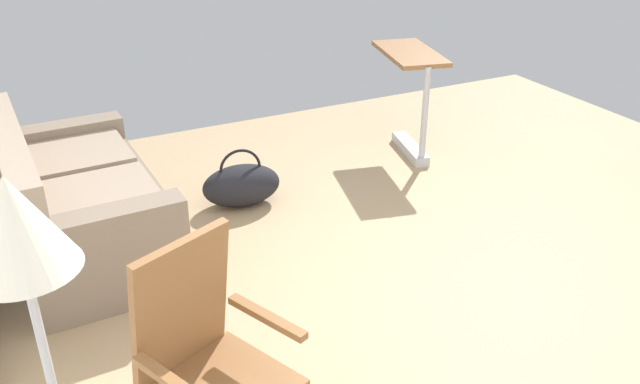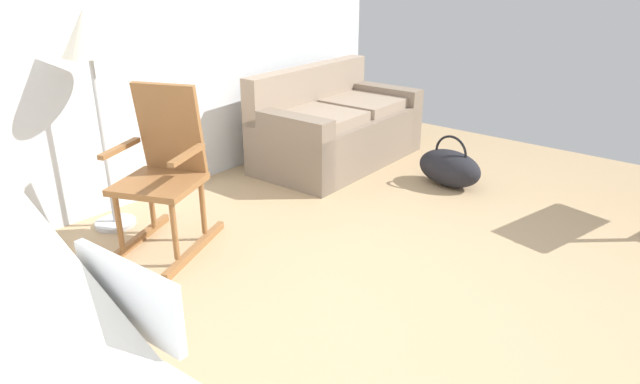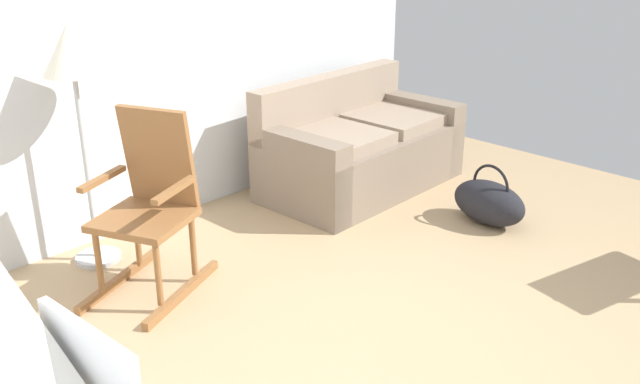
{
  "view_description": "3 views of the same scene",
  "coord_description": "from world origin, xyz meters",
  "views": [
    {
      "loc": [
        -2.34,
        2.03,
        2.26
      ],
      "look_at": [
        0.27,
        0.72,
        0.78
      ],
      "focal_mm": 37.42,
      "sensor_mm": 36.0,
      "label": 1
    },
    {
      "loc": [
        -2.34,
        -1.36,
        1.74
      ],
      "look_at": [
        -0.27,
        0.37,
        0.63
      ],
      "focal_mm": 31.67,
      "sensor_mm": 36.0,
      "label": 2
    },
    {
      "loc": [
        -2.34,
        -1.7,
        2.07
      ],
      "look_at": [
        -0.09,
        0.5,
        0.79
      ],
      "focal_mm": 39.6,
      "sensor_mm": 36.0,
      "label": 3
    }
  ],
  "objects": [
    {
      "name": "back_wall",
      "position": [
        0.0,
        2.38,
        1.35
      ],
      "size": [
        5.48,
        0.1,
        2.7
      ],
      "primitive_type": "cube",
      "color": "silver",
      "rests_on": "ground"
    },
    {
      "name": "floor_lamp",
      "position": [
        -0.49,
        2.08,
        1.23
      ],
      "size": [
        0.34,
        0.34,
        1.48
      ],
      "color": "#B2B5BA",
      "rests_on": "ground"
    },
    {
      "name": "rocking_chair",
      "position": [
        -0.4,
        1.54,
        0.5
      ],
      "size": [
        0.89,
        0.74,
        1.05
      ],
      "color": "brown",
      "rests_on": "ground"
    },
    {
      "name": "couch",
      "position": [
        1.6,
        1.74,
        0.31
      ],
      "size": [
        1.63,
        0.9,
        0.85
      ],
      "color": "#7D6C5C",
      "rests_on": "ground"
    },
    {
      "name": "duffel_bag",
      "position": [
        1.72,
        0.63,
        0.15
      ],
      "size": [
        0.38,
        0.59,
        0.43
      ],
      "color": "black",
      "rests_on": "ground"
    },
    {
      "name": "ground_plane",
      "position": [
        0.0,
        0.0,
        0.0
      ],
      "size": [
        6.6,
        6.6,
        0.0
      ],
      "primitive_type": "plane",
      "color": "tan"
    }
  ]
}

